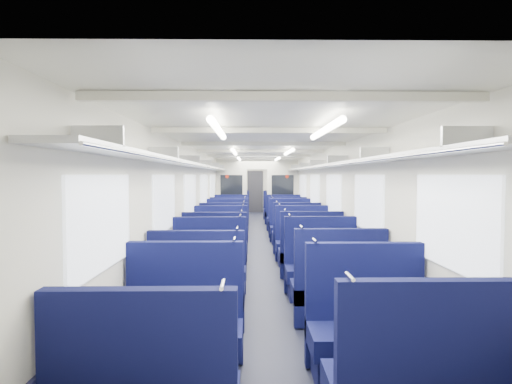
% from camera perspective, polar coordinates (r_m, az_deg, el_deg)
% --- Properties ---
extents(floor, '(2.80, 18.00, 0.01)m').
position_cam_1_polar(floor, '(10.84, 0.41, -7.15)').
color(floor, black).
rests_on(floor, ground).
extents(ceiling, '(2.80, 18.00, 0.01)m').
position_cam_1_polar(ceiling, '(10.70, 0.42, 5.36)').
color(ceiling, white).
rests_on(ceiling, wall_left).
extents(wall_left, '(0.02, 18.00, 2.35)m').
position_cam_1_polar(wall_left, '(10.77, -7.06, -0.93)').
color(wall_left, beige).
rests_on(wall_left, floor).
extents(dado_left, '(0.03, 17.90, 0.70)m').
position_cam_1_polar(dado_left, '(10.84, -6.95, -5.29)').
color(dado_left, '#11143A').
rests_on(dado_left, floor).
extents(wall_right, '(0.02, 18.00, 2.35)m').
position_cam_1_polar(wall_right, '(10.82, 7.85, -0.92)').
color(wall_right, beige).
rests_on(wall_right, floor).
extents(dado_right, '(0.03, 17.90, 0.70)m').
position_cam_1_polar(dado_right, '(10.90, 7.74, -5.25)').
color(dado_right, '#11143A').
rests_on(dado_right, floor).
extents(wall_far, '(2.80, 0.02, 2.35)m').
position_cam_1_polar(wall_far, '(19.69, -0.11, 0.58)').
color(wall_far, beige).
rests_on(wall_far, floor).
extents(luggage_rack_left, '(0.36, 17.40, 0.18)m').
position_cam_1_polar(luggage_rack_left, '(10.73, -6.08, 3.33)').
color(luggage_rack_left, '#B2B5BA').
rests_on(luggage_rack_left, wall_left).
extents(luggage_rack_right, '(0.36, 17.40, 0.18)m').
position_cam_1_polar(luggage_rack_right, '(10.78, 6.89, 3.32)').
color(luggage_rack_right, '#B2B5BA').
rests_on(luggage_rack_right, wall_right).
extents(windows, '(2.78, 15.60, 0.75)m').
position_cam_1_polar(windows, '(10.24, 0.47, 0.29)').
color(windows, white).
rests_on(windows, wall_left).
extents(ceiling_fittings, '(2.70, 16.06, 0.11)m').
position_cam_1_polar(ceiling_fittings, '(10.44, 0.45, 5.10)').
color(ceiling_fittings, beige).
rests_on(ceiling_fittings, ceiling).
extents(end_door, '(0.75, 0.06, 2.00)m').
position_cam_1_polar(end_door, '(19.64, -0.11, 0.07)').
color(end_door, black).
rests_on(end_door, floor).
extents(bulkhead, '(2.80, 0.10, 2.35)m').
position_cam_1_polar(bulkhead, '(13.92, 0.15, 0.07)').
color(bulkhead, beige).
rests_on(bulkhead, floor).
extents(seat_2, '(1.08, 0.60, 1.21)m').
position_cam_1_polar(seat_2, '(3.94, -10.21, -18.83)').
color(seat_2, '#0E1246').
rests_on(seat_2, floor).
extents(seat_3, '(1.08, 0.60, 1.21)m').
position_cam_1_polar(seat_3, '(3.96, 15.47, -18.78)').
color(seat_3, '#0E1246').
rests_on(seat_3, floor).
extents(seat_4, '(1.08, 0.60, 1.21)m').
position_cam_1_polar(seat_4, '(4.93, -8.13, -14.43)').
color(seat_4, '#0E1246').
rests_on(seat_4, floor).
extents(seat_5, '(1.08, 0.60, 1.21)m').
position_cam_1_polar(seat_5, '(5.13, 11.39, -13.78)').
color(seat_5, '#0E1246').
rests_on(seat_5, floor).
extents(seat_6, '(1.08, 0.60, 1.21)m').
position_cam_1_polar(seat_6, '(6.06, -6.67, -11.23)').
color(seat_6, '#0E1246').
rests_on(seat_6, floor).
extents(seat_7, '(1.08, 0.60, 1.21)m').
position_cam_1_polar(seat_7, '(6.16, 9.22, -11.00)').
color(seat_7, '#0E1246').
rests_on(seat_7, floor).
extents(seat_8, '(1.08, 0.60, 1.21)m').
position_cam_1_polar(seat_8, '(7.10, -5.76, -9.19)').
color(seat_8, '#0E1246').
rests_on(seat_8, floor).
extents(seat_9, '(1.08, 0.60, 1.21)m').
position_cam_1_polar(seat_9, '(7.27, 7.64, -8.93)').
color(seat_9, '#0E1246').
rests_on(seat_9, floor).
extents(seat_10, '(1.08, 0.60, 1.21)m').
position_cam_1_polar(seat_10, '(8.25, -5.05, -7.56)').
color(seat_10, '#0E1246').
rests_on(seat_10, floor).
extents(seat_11, '(1.08, 0.60, 1.21)m').
position_cam_1_polar(seat_11, '(8.32, 6.54, -7.48)').
color(seat_11, '#0E1246').
rests_on(seat_11, floor).
extents(seat_12, '(1.08, 0.60, 1.21)m').
position_cam_1_polar(seat_12, '(9.37, -4.52, -6.36)').
color(seat_12, '#0E1246').
rests_on(seat_12, floor).
extents(seat_13, '(1.08, 0.60, 1.21)m').
position_cam_1_polar(seat_13, '(9.44, 5.66, -6.30)').
color(seat_13, '#0E1246').
rests_on(seat_13, floor).
extents(seat_14, '(1.08, 0.60, 1.21)m').
position_cam_1_polar(seat_14, '(10.58, -4.08, -5.35)').
color(seat_14, '#0E1246').
rests_on(seat_14, floor).
extents(seat_15, '(1.08, 0.60, 1.21)m').
position_cam_1_polar(seat_15, '(10.72, 4.88, -5.25)').
color(seat_15, '#0E1246').
rests_on(seat_15, floor).
extents(seat_16, '(1.08, 0.60, 1.21)m').
position_cam_1_polar(seat_16, '(11.66, -3.77, -4.63)').
color(seat_16, '#0E1246').
rests_on(seat_16, floor).
extents(seat_17, '(1.08, 0.60, 1.21)m').
position_cam_1_polar(seat_17, '(11.75, 4.38, -4.58)').
color(seat_17, '#0E1246').
rests_on(seat_17, floor).
extents(seat_18, '(1.08, 0.60, 1.21)m').
position_cam_1_polar(seat_18, '(12.80, -3.50, -4.00)').
color(seat_18, '#0E1246').
rests_on(seat_18, floor).
extents(seat_19, '(1.08, 0.60, 1.21)m').
position_cam_1_polar(seat_19, '(12.85, 3.94, -3.98)').
color(seat_19, '#0E1246').
rests_on(seat_19, floor).
extents(seat_20, '(1.08, 0.60, 1.21)m').
position_cam_1_polar(seat_20, '(14.80, -3.12, -3.14)').
color(seat_20, '#0E1246').
rests_on(seat_20, floor).
extents(seat_21, '(1.08, 0.60, 1.21)m').
position_cam_1_polar(seat_21, '(14.86, 3.30, -3.11)').
color(seat_21, '#0E1246').
rests_on(seat_21, floor).
extents(seat_22, '(1.08, 0.60, 1.21)m').
position_cam_1_polar(seat_22, '(16.16, -2.92, -2.67)').
color(seat_22, '#0E1246').
rests_on(seat_22, floor).
extents(seat_23, '(1.08, 0.60, 1.21)m').
position_cam_1_polar(seat_23, '(16.15, 2.98, -2.67)').
color(seat_23, '#0E1246').
rests_on(seat_23, floor).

